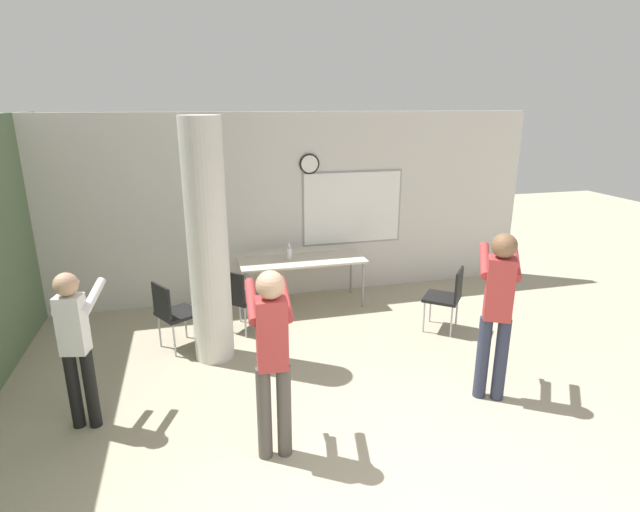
{
  "coord_description": "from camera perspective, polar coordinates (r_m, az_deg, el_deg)",
  "views": [
    {
      "loc": [
        -1.32,
        -2.3,
        2.92
      ],
      "look_at": [
        0.04,
        2.94,
        1.25
      ],
      "focal_mm": 28.0,
      "sensor_mm": 36.0,
      "label": 1
    }
  ],
  "objects": [
    {
      "name": "folding_table",
      "position": [
        7.33,
        -2.07,
        -0.7
      ],
      "size": [
        1.84,
        0.69,
        0.72
      ],
      "color": "beige",
      "rests_on": "ground_plane"
    },
    {
      "name": "wall_back",
      "position": [
        7.63,
        -4.17,
        5.58
      ],
      "size": [
        8.0,
        0.15,
        2.8
      ],
      "color": "silver",
      "rests_on": "ground_plane"
    },
    {
      "name": "support_pillar",
      "position": [
        5.74,
        -12.7,
        1.32
      ],
      "size": [
        0.46,
        0.46,
        2.8
      ],
      "color": "silver",
      "rests_on": "ground_plane"
    },
    {
      "name": "person_playing_side",
      "position": [
        5.22,
        19.62,
        -5.17
      ],
      "size": [
        0.6,
        0.72,
        1.75
      ],
      "color": "#2D3347",
      "rests_on": "ground_plane"
    },
    {
      "name": "chair_table_left",
      "position": [
        6.62,
        -9.32,
        -4.49
      ],
      "size": [
        0.62,
        0.62,
        0.87
      ],
      "color": "black",
      "rests_on": "ground_plane"
    },
    {
      "name": "person_watching_back",
      "position": [
        5.04,
        -26.14,
        -8.44
      ],
      "size": [
        0.42,
        0.59,
        1.53
      ],
      "color": "black",
      "rests_on": "ground_plane"
    },
    {
      "name": "chair_near_pillar",
      "position": [
        6.34,
        -16.47,
        -6.0
      ],
      "size": [
        0.6,
        0.6,
        0.87
      ],
      "color": "black",
      "rests_on": "ground_plane"
    },
    {
      "name": "person_playing_front",
      "position": [
        4.15,
        -5.51,
        -10.67
      ],
      "size": [
        0.39,
        0.67,
        1.68
      ],
      "color": "#514C47",
      "rests_on": "ground_plane"
    },
    {
      "name": "chair_mid_room",
      "position": [
        6.78,
        14.38,
        -4.29
      ],
      "size": [
        0.62,
        0.62,
        0.87
      ],
      "color": "black",
      "rests_on": "ground_plane"
    },
    {
      "name": "bottle_on_table",
      "position": [
        7.28,
        -3.53,
        0.31
      ],
      "size": [
        0.08,
        0.08,
        0.25
      ],
      "color": "silver",
      "rests_on": "folding_table"
    }
  ]
}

